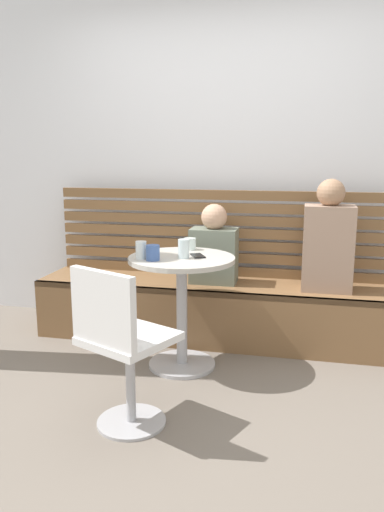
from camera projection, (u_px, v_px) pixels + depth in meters
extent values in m
plane|color=#70665B|center=(178.00, 420.00, 2.61)|extent=(8.00, 8.00, 0.00)
cube|color=silver|center=(228.00, 145.00, 3.88)|extent=(5.20, 0.10, 2.90)
cube|color=brown|center=(217.00, 311.00, 3.71)|extent=(2.70, 0.52, 0.44)
cube|color=brown|center=(211.00, 294.00, 3.44)|extent=(2.70, 0.04, 0.04)
cube|color=brown|center=(222.00, 271.00, 3.89)|extent=(2.65, 0.04, 0.07)
cube|color=brown|center=(222.00, 257.00, 3.87)|extent=(2.65, 0.04, 0.07)
cube|color=brown|center=(223.00, 245.00, 3.85)|extent=(2.65, 0.04, 0.07)
cube|color=brown|center=(223.00, 233.00, 3.83)|extent=(2.65, 0.04, 0.07)
cube|color=brown|center=(223.00, 220.00, 3.81)|extent=(2.65, 0.04, 0.07)
cube|color=brown|center=(223.00, 208.00, 3.79)|extent=(2.65, 0.04, 0.07)
cube|color=brown|center=(223.00, 195.00, 3.77)|extent=(2.65, 0.04, 0.07)
cylinder|color=#ADADB2|center=(182.00, 364.00, 3.28)|extent=(0.44, 0.44, 0.02)
cylinder|color=#ADADB2|center=(182.00, 313.00, 3.21)|extent=(0.07, 0.07, 0.69)
cylinder|color=#B7B2A8|center=(182.00, 259.00, 3.13)|extent=(0.68, 0.68, 0.03)
cylinder|color=#ADADB2|center=(132.00, 421.00, 2.58)|extent=(0.36, 0.36, 0.02)
cylinder|color=#ADADB2|center=(131.00, 383.00, 2.54)|extent=(0.05, 0.05, 0.45)
cube|color=silver|center=(129.00, 338.00, 2.49)|extent=(0.53, 0.53, 0.04)
cube|color=silver|center=(103.00, 308.00, 2.31)|extent=(0.38, 0.20, 0.36)
cube|color=#9E7F6B|center=(328.00, 248.00, 3.42)|extent=(0.34, 0.22, 0.60)
sphere|color=#A37A5B|center=(331.00, 193.00, 3.34)|extent=(0.19, 0.19, 0.19)
cube|color=slate|center=(214.00, 256.00, 3.65)|extent=(0.34, 0.22, 0.40)
sphere|color=tan|center=(214.00, 217.00, 3.59)|extent=(0.19, 0.19, 0.19)
cylinder|color=#3D5B9E|center=(153.00, 253.00, 3.01)|extent=(0.08, 0.08, 0.09)
cylinder|color=silver|center=(184.00, 249.00, 3.07)|extent=(0.07, 0.07, 0.12)
cylinder|color=white|center=(141.00, 250.00, 3.06)|extent=(0.07, 0.07, 0.11)
cylinder|color=silver|center=(190.00, 244.00, 3.35)|extent=(0.08, 0.08, 0.08)
cube|color=black|center=(198.00, 256.00, 3.14)|extent=(0.13, 0.16, 0.01)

